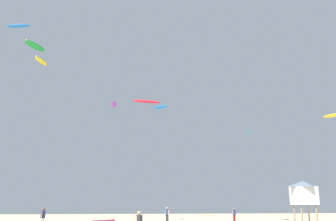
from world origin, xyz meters
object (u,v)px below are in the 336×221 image
kite_aloft_5 (249,132)px  kite_aloft_9 (18,26)px  person_midground (234,214)px  kite_aloft_0 (41,61)px  person_left (167,214)px  kite_aloft_3 (35,46)px  kite_aloft_8 (160,107)px  person_right (43,216)px  kite_aloft_2 (334,115)px  kite_aloft_6 (114,104)px  lifeguard_tower (304,192)px  kite_aloft_7 (146,101)px

kite_aloft_5 → kite_aloft_9: kite_aloft_9 is taller
person_midground → kite_aloft_0: size_ratio=0.41×
person_midground → kite_aloft_5: (6.56, 11.58, 11.65)m
person_left → kite_aloft_0: kite_aloft_0 is taller
kite_aloft_3 → kite_aloft_8: size_ratio=2.40×
person_right → kite_aloft_3: kite_aloft_3 is taller
kite_aloft_3 → kite_aloft_5: (33.57, -5.27, -14.36)m
kite_aloft_2 → kite_aloft_6: bearing=171.7°
person_right → kite_aloft_9: 31.52m
lifeguard_tower → kite_aloft_2: (6.35, 3.48, 8.76)m
kite_aloft_3 → kite_aloft_7: kite_aloft_3 is taller
kite_aloft_6 → lifeguard_tower: bearing=-20.9°
person_right → kite_aloft_6: kite_aloft_6 is taller
person_midground → kite_aloft_5: bearing=-59.0°
lifeguard_tower → kite_aloft_0: size_ratio=1.11×
person_midground → kite_aloft_3: size_ratio=0.34×
lifeguard_tower → kite_aloft_7: bearing=124.3°
person_midground → kite_aloft_5: size_ratio=0.68×
lifeguard_tower → kite_aloft_0: 40.21m
kite_aloft_2 → person_left: bearing=170.5°
lifeguard_tower → kite_aloft_2: size_ratio=1.57×
person_left → kite_aloft_5: kite_aloft_5 is taller
person_midground → lifeguard_tower: lifeguard_tower is taller
kite_aloft_5 → kite_aloft_8: (-14.46, -8.21, 1.18)m
kite_aloft_2 → kite_aloft_3: bearing=152.8°
kite_aloft_8 → kite_aloft_3: bearing=144.8°
person_midground → kite_aloft_7: 23.39m
person_left → kite_aloft_8: kite_aloft_8 is taller
kite_aloft_6 → person_left: bearing=-4.7°
kite_aloft_0 → kite_aloft_2: size_ratio=1.41×
person_midground → kite_aloft_6: size_ratio=0.67×
kite_aloft_2 → kite_aloft_8: bearing=161.9°
kite_aloft_5 → kite_aloft_7: 16.38m
kite_aloft_0 → kite_aloft_8: (16.88, -8.86, -8.81)m
kite_aloft_8 → kite_aloft_9: bearing=164.3°
lifeguard_tower → kite_aloft_9: kite_aloft_9 is taller
person_right → kite_aloft_7: (10.15, 21.70, 16.42)m
lifeguard_tower → kite_aloft_9: 42.92m
kite_aloft_5 → kite_aloft_9: 36.93m
kite_aloft_6 → kite_aloft_7: 14.70m
person_midground → kite_aloft_2: kite_aloft_2 is taller
person_midground → kite_aloft_8: size_ratio=0.81×
kite_aloft_0 → kite_aloft_7: kite_aloft_0 is taller
kite_aloft_6 → kite_aloft_9: (-13.93, 8.15, 13.19)m
kite_aloft_6 → kite_aloft_2: bearing=-8.3°
person_left → kite_aloft_3: (-19.55, 16.62, 25.96)m
person_midground → kite_aloft_0: (-24.78, 12.22, 21.64)m
kite_aloft_0 → kite_aloft_9: (-2.79, -3.34, 3.85)m
kite_aloft_8 → kite_aloft_6: bearing=-155.4°
person_right → kite_aloft_2: bearing=19.4°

